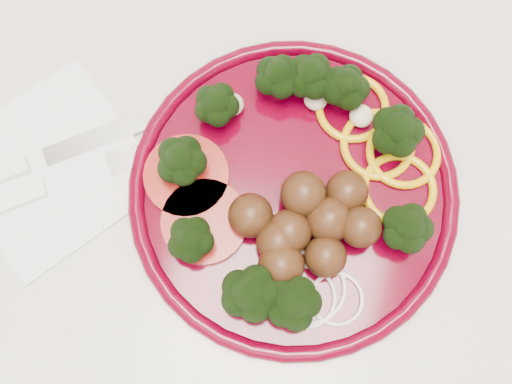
% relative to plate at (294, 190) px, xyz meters
% --- Properties ---
extents(counter, '(2.40, 0.60, 0.90)m').
position_rel_plate_xyz_m(counter, '(-0.18, 0.01, -0.47)').
color(counter, silver).
rests_on(counter, ground).
extents(plate, '(0.28, 0.28, 0.06)m').
position_rel_plate_xyz_m(plate, '(0.00, 0.00, 0.00)').
color(plate, '#490011').
rests_on(plate, counter).
extents(napkin, '(0.20, 0.20, 0.00)m').
position_rel_plate_xyz_m(napkin, '(-0.21, -0.03, -0.02)').
color(napkin, white).
rests_on(napkin, counter).
extents(knife, '(0.17, 0.14, 0.01)m').
position_rel_plate_xyz_m(knife, '(-0.23, -0.04, -0.01)').
color(knife, silver).
rests_on(knife, napkin).
extents(fork, '(0.16, 0.13, 0.01)m').
position_rel_plate_xyz_m(fork, '(-0.22, -0.06, -0.01)').
color(fork, white).
rests_on(fork, napkin).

